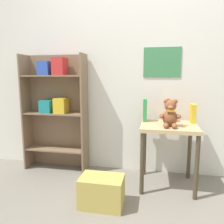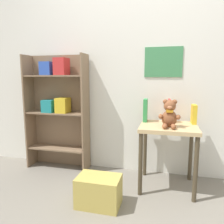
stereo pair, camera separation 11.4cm
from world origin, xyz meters
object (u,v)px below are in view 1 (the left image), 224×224
at_px(book_standing_green, 145,110).
at_px(storage_bin, 102,191).
at_px(book_standing_red, 168,110).
at_px(display_table, 168,135).
at_px(bookshelf_side, 56,105).
at_px(teddy_bear, 170,114).
at_px(book_standing_yellow, 193,113).

height_order(book_standing_green, storage_bin, book_standing_green).
height_order(book_standing_green, book_standing_red, book_standing_red).
height_order(display_table, book_standing_green, book_standing_green).
bearing_deg(bookshelf_side, teddy_bear, -13.27).
distance_m(bookshelf_side, book_standing_yellow, 1.54).
bearing_deg(teddy_bear, bookshelf_side, 166.73).
relative_size(teddy_bear, book_standing_green, 1.10).
distance_m(bookshelf_side, display_table, 1.33).
distance_m(book_standing_green, book_standing_red, 0.24).
bearing_deg(book_standing_red, book_standing_green, -179.70).
distance_m(teddy_bear, storage_bin, 0.93).
xyz_separation_m(book_standing_red, storage_bin, (-0.57, -0.63, -0.63)).
distance_m(bookshelf_side, book_standing_green, 1.05).
relative_size(book_standing_red, book_standing_yellow, 1.25).
bearing_deg(book_standing_yellow, bookshelf_side, 175.16).
xyz_separation_m(teddy_bear, storage_bin, (-0.57, -0.39, -0.63)).
bearing_deg(book_standing_yellow, book_standing_red, 176.07).
distance_m(book_standing_green, storage_bin, 0.94).
bearing_deg(display_table, book_standing_green, 149.70).
relative_size(teddy_bear, book_standing_yellow, 1.37).
distance_m(display_table, book_standing_green, 0.36).
height_order(teddy_bear, storage_bin, teddy_bear).
xyz_separation_m(teddy_bear, book_standing_green, (-0.24, 0.23, -0.00)).
height_order(bookshelf_side, book_standing_yellow, bookshelf_side).
bearing_deg(teddy_bear, book_standing_red, 90.39).
xyz_separation_m(teddy_bear, book_standing_red, (-0.00, 0.24, 0.00)).
xyz_separation_m(book_standing_green, book_standing_yellow, (0.48, 0.00, -0.02)).
xyz_separation_m(display_table, book_standing_red, (-0.00, 0.15, 0.23)).
bearing_deg(bookshelf_side, book_standing_green, -4.25).
bearing_deg(book_standing_red, storage_bin, -134.54).
distance_m(book_standing_yellow, storage_bin, 1.19).
relative_size(bookshelf_side, book_standing_yellow, 7.09).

